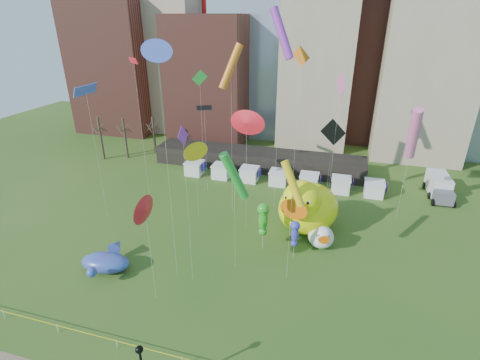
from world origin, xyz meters
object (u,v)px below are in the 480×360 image
(box_truck, at_px, (439,186))
(big_duck, at_px, (307,206))
(whale_inflatable, at_px, (106,261))
(seahorse_purple, at_px, (295,232))
(seahorse_green, at_px, (263,217))
(small_duck, at_px, (321,236))

(box_truck, bearing_deg, big_duck, -141.59)
(whale_inflatable, bearing_deg, big_duck, 26.90)
(seahorse_purple, relative_size, whale_inflatable, 0.69)
(big_duck, relative_size, seahorse_green, 1.77)
(seahorse_purple, distance_m, box_truck, 29.33)
(seahorse_purple, bearing_deg, box_truck, 46.98)
(big_duck, xyz_separation_m, seahorse_purple, (-0.61, -6.16, -0.15))
(small_duck, xyz_separation_m, box_truck, (16.36, 19.00, 0.15))
(seahorse_green, bearing_deg, whale_inflatable, -158.88)
(big_duck, relative_size, seahorse_purple, 2.28)
(big_duck, bearing_deg, seahorse_green, -114.62)
(small_duck, bearing_deg, whale_inflatable, -165.64)
(small_duck, relative_size, seahorse_green, 0.72)
(big_duck, distance_m, small_duck, 4.38)
(seahorse_purple, height_order, box_truck, seahorse_purple)
(big_duck, bearing_deg, whale_inflatable, -131.37)
(small_duck, bearing_deg, big_duck, 114.37)
(small_duck, relative_size, whale_inflatable, 0.65)
(big_duck, bearing_deg, box_truck, 54.11)
(whale_inflatable, xyz_separation_m, box_truck, (38.66, 29.96, 0.55))
(big_duck, bearing_deg, small_duck, -40.21)
(small_duck, distance_m, seahorse_green, 7.73)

